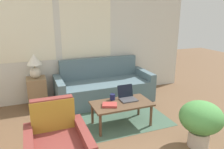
{
  "coord_description": "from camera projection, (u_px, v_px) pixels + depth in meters",
  "views": [
    {
      "loc": [
        -0.69,
        -1.09,
        1.88
      ],
      "look_at": [
        0.73,
        2.53,
        0.75
      ],
      "focal_mm": 35.0,
      "sensor_mm": 36.0,
      "label": 1
    }
  ],
  "objects": [
    {
      "name": "wall_back",
      "position": [
        61.0,
        40.0,
        4.57
      ],
      "size": [
        5.92,
        0.06,
        2.6
      ],
      "color": "silver",
      "rests_on": "ground_plane"
    },
    {
      "name": "rug",
      "position": [
        110.0,
        111.0,
        4.25
      ],
      "size": [
        1.8,
        1.84,
        0.01
      ],
      "color": "#476651",
      "rests_on": "ground_plane"
    },
    {
      "name": "couch",
      "position": [
        104.0,
        88.0,
        4.74
      ],
      "size": [
        2.04,
        0.84,
        0.89
      ],
      "color": "slate",
      "rests_on": "ground_plane"
    },
    {
      "name": "side_table",
      "position": [
        37.0,
        93.0,
        4.39
      ],
      "size": [
        0.37,
        0.37,
        0.61
      ],
      "color": "#937551",
      "rests_on": "ground_plane"
    },
    {
      "name": "table_lamp",
      "position": [
        34.0,
        64.0,
        4.22
      ],
      "size": [
        0.29,
        0.29,
        0.48
      ],
      "color": "beige",
      "rests_on": "side_table"
    },
    {
      "name": "coffee_table",
      "position": [
        121.0,
        105.0,
        3.66
      ],
      "size": [
        1.0,
        0.54,
        0.41
      ],
      "color": "brown",
      "rests_on": "ground_plane"
    },
    {
      "name": "laptop",
      "position": [
        127.0,
        96.0,
        3.79
      ],
      "size": [
        0.28,
        0.28,
        0.23
      ],
      "color": "#47474C",
      "rests_on": "coffee_table"
    },
    {
      "name": "cup_navy",
      "position": [
        113.0,
        97.0,
        3.76
      ],
      "size": [
        0.09,
        0.09,
        0.1
      ],
      "color": "#191E4C",
      "rests_on": "coffee_table"
    },
    {
      "name": "book_red",
      "position": [
        110.0,
        105.0,
        3.53
      ],
      "size": [
        0.29,
        0.26,
        0.04
      ],
      "color": "#B23D38",
      "rests_on": "coffee_table"
    },
    {
      "name": "potted_plant",
      "position": [
        201.0,
        120.0,
        3.06
      ],
      "size": [
        0.6,
        0.6,
        0.68
      ],
      "color": "#BCB2A3",
      "rests_on": "ground_plane"
    }
  ]
}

